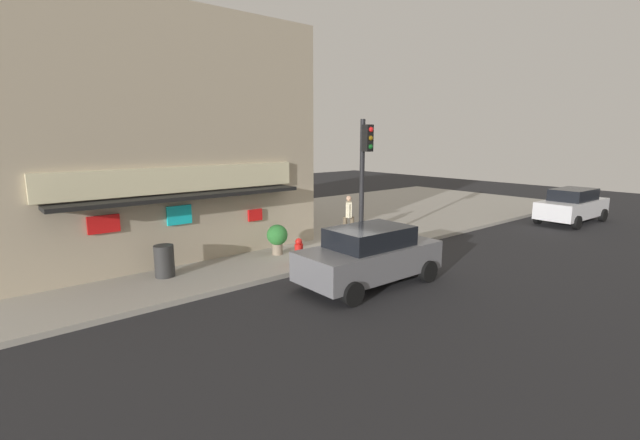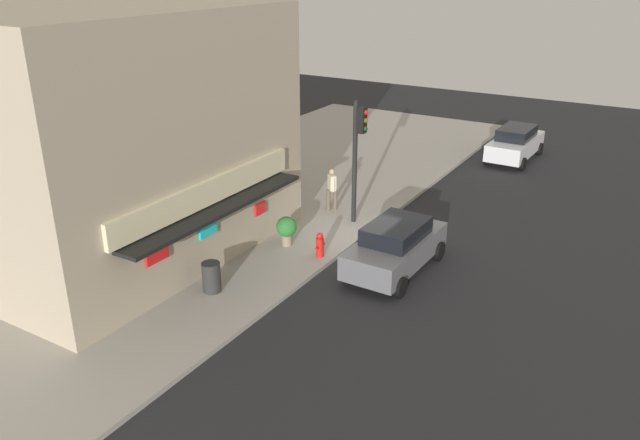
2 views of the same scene
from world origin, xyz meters
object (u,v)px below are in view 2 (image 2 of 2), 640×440
at_px(traffic_light, 358,146).
at_px(trash_can, 211,277).
at_px(potted_plant_by_doorway, 287,228).
at_px(parked_car_white, 515,143).
at_px(pedestrian, 332,188).
at_px(parked_car_grey, 396,246).
at_px(fire_hydrant, 320,245).

xyz_separation_m(traffic_light, trash_can, (-7.07, 1.21, -2.54)).
distance_m(trash_can, potted_plant_by_doorway, 3.95).
bearing_deg(potted_plant_by_doorway, parked_car_white, -15.02).
xyz_separation_m(traffic_light, potted_plant_by_doorway, (-3.12, 1.11, -2.37)).
xyz_separation_m(pedestrian, parked_car_grey, (-3.29, -4.29, -0.23)).
xyz_separation_m(traffic_light, parked_car_white, (11.78, -2.89, -2.30)).
relative_size(potted_plant_by_doorway, parked_car_white, 0.24).
distance_m(pedestrian, parked_car_white, 11.96).
xyz_separation_m(traffic_light, fire_hydrant, (-3.31, -0.36, -2.59)).
relative_size(trash_can, parked_car_white, 0.21).
relative_size(fire_hydrant, trash_can, 0.92).
bearing_deg(fire_hydrant, trash_can, 157.26).
bearing_deg(pedestrian, traffic_light, -113.58).
xyz_separation_m(fire_hydrant, trash_can, (-3.76, 1.58, 0.05)).
distance_m(potted_plant_by_doorway, parked_car_white, 15.43).
height_order(traffic_light, potted_plant_by_doorway, traffic_light).
bearing_deg(parked_car_grey, pedestrian, 52.49).
xyz_separation_m(potted_plant_by_doorway, parked_car_grey, (0.46, -3.96, 0.08)).
relative_size(fire_hydrant, parked_car_white, 0.19).
height_order(trash_can, parked_car_white, parked_car_white).
height_order(trash_can, parked_car_grey, parked_car_grey).
bearing_deg(parked_car_white, potted_plant_by_doorway, 164.98).
bearing_deg(parked_car_white, pedestrian, 158.78).
relative_size(traffic_light, parked_car_white, 1.04).
bearing_deg(fire_hydrant, traffic_light, 6.29).
xyz_separation_m(pedestrian, potted_plant_by_doorway, (-3.75, -0.33, -0.30)).
distance_m(traffic_light, potted_plant_by_doorway, 4.08).
xyz_separation_m(fire_hydrant, parked_car_grey, (0.64, -2.49, 0.30)).
distance_m(traffic_light, parked_car_grey, 4.53).
relative_size(pedestrian, parked_car_grey, 0.39).
relative_size(parked_car_grey, parked_car_white, 0.97).
bearing_deg(parked_car_grey, parked_car_white, -0.14).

